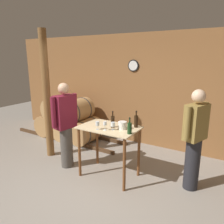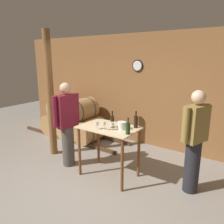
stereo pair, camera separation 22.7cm
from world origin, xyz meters
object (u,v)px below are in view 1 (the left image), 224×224
object	(u,v)px
person_host	(65,124)
ice_bucket	(122,125)
wine_bottle_center	(130,128)
wine_glass_near_center	(105,124)
wooden_post	(47,96)
wine_bottle_left	(136,121)
person_visitor_with_scarf	(195,138)
wine_bottle_far_left	(113,121)
wine_glass_near_left	(97,124)
wine_glass_near_right	(113,124)

from	to	relation	value
person_host	ice_bucket	bearing A→B (deg)	7.14
wine_bottle_center	wine_glass_near_center	size ratio (longest dim) A/B	1.80
wooden_post	person_host	size ratio (longest dim) A/B	1.61
ice_bucket	wine_glass_near_center	bearing A→B (deg)	-136.31
wooden_post	wine_bottle_left	bearing A→B (deg)	4.23
wine_glass_near_center	person_visitor_with_scarf	world-z (taller)	person_visitor_with_scarf
wooden_post	person_visitor_with_scarf	bearing A→B (deg)	5.64
wooden_post	wine_bottle_left	world-z (taller)	wooden_post
person_host	person_visitor_with_scarf	distance (m)	2.35
wine_bottle_far_left	wine_bottle_center	size ratio (longest dim) A/B	1.08
wine_bottle_center	wine_glass_near_left	xyz separation A→B (m)	(-0.56, -0.09, -0.00)
wooden_post	wine_bottle_far_left	bearing A→B (deg)	-2.14
wooden_post	wine_glass_near_center	xyz separation A→B (m)	(1.64, -0.26, -0.29)
wooden_post	wine_glass_near_right	world-z (taller)	wooden_post
wooden_post	wine_glass_near_left	world-z (taller)	wooden_post
wine_bottle_far_left	wine_bottle_center	xyz separation A→B (m)	(0.40, -0.15, -0.01)
wine_bottle_left	wine_glass_near_left	xyz separation A→B (m)	(-0.51, -0.44, -0.02)
wine_glass_near_right	wine_bottle_far_left	bearing A→B (deg)	122.57
wine_glass_near_center	wine_glass_near_left	bearing A→B (deg)	-166.40
wine_glass_near_center	wine_bottle_far_left	bearing A→B (deg)	81.43
wine_bottle_left	ice_bucket	bearing A→B (deg)	-128.32
wine_bottle_left	wooden_post	bearing A→B (deg)	-175.77
wine_bottle_center	ice_bucket	bearing A→B (deg)	143.85
wooden_post	wine_glass_near_left	distance (m)	1.56
wine_bottle_center	person_host	size ratio (longest dim) A/B	0.16
wooden_post	wine_bottle_center	size ratio (longest dim) A/B	9.99
wine_glass_near_center	person_host	size ratio (longest dim) A/B	0.09
wine_bottle_left	ice_bucket	xyz separation A→B (m)	(-0.16, -0.20, -0.05)
wine_glass_near_left	ice_bucket	distance (m)	0.43
wine_bottle_far_left	wine_bottle_left	distance (m)	0.41
wine_glass_near_left	wine_glass_near_right	world-z (taller)	wine_glass_near_left
wine_bottle_left	wine_bottle_center	size ratio (longest dim) A/B	1.09
wooden_post	wine_glass_near_center	bearing A→B (deg)	-9.12
ice_bucket	wine_glass_near_left	bearing A→B (deg)	-145.44
wine_bottle_left	wine_glass_near_right	bearing A→B (deg)	-129.71
wine_glass_near_right	person_visitor_with_scarf	xyz separation A→B (m)	(1.23, 0.47, -0.16)
wine_bottle_center	wine_glass_near_left	bearing A→B (deg)	-171.22
wine_glass_near_left	wine_glass_near_center	bearing A→B (deg)	13.60
wine_glass_near_right	person_host	size ratio (longest dim) A/B	0.08
wooden_post	ice_bucket	size ratio (longest dim) A/B	18.13
wine_glass_near_left	wine_glass_near_right	distance (m)	0.26
wine_bottle_center	wine_bottle_left	bearing A→B (deg)	98.34
wine_bottle_left	wine_bottle_center	distance (m)	0.36
wine_bottle_left	person_visitor_with_scarf	world-z (taller)	person_visitor_with_scarf
wooden_post	wine_bottle_center	world-z (taller)	wooden_post
wine_glass_near_right	wine_bottle_left	bearing A→B (deg)	50.29
person_host	wine_glass_near_center	bearing A→B (deg)	-3.79
wine_bottle_far_left	wine_glass_near_right	bearing A→B (deg)	-57.43
wooden_post	person_host	bearing A→B (deg)	-16.26
wine_bottle_left	wine_bottle_far_left	bearing A→B (deg)	-148.81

